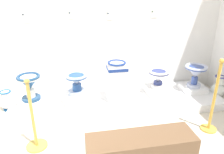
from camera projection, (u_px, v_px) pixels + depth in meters
name	position (u px, v px, depth m)	size (l,w,h in m)	color
wall_back	(112.00, 7.00, 3.69)	(4.29, 0.06, 3.21)	white
display_platform	(118.00, 102.00, 3.76)	(3.56, 1.02, 0.13)	white
plinth_block_leftmost	(32.00, 103.00, 3.46)	(0.34, 0.35, 0.13)	white
antique_toilet_leftmost	(29.00, 84.00, 3.33)	(0.35, 0.35, 0.40)	navy
plinth_block_slender_white	(78.00, 98.00, 3.55)	(0.39, 0.36, 0.17)	white
antique_toilet_slender_white	(77.00, 81.00, 3.43)	(0.36, 0.36, 0.35)	#A6B6D3
plinth_block_pale_glazed	(117.00, 91.00, 3.70)	(0.32, 0.33, 0.27)	white
antique_toilet_pale_glazed	(117.00, 72.00, 3.57)	(0.32, 0.30, 0.39)	white
plinth_block_squat_floral	(157.00, 90.00, 3.88)	(0.36, 0.39, 0.13)	white
antique_toilet_squat_floral	(158.00, 76.00, 3.78)	(0.37, 0.37, 0.32)	white
plinth_block_broad_patterned	(193.00, 89.00, 4.00)	(0.39, 0.38, 0.09)	white
antique_toilet_broad_patterned	(196.00, 72.00, 3.87)	(0.38, 0.38, 0.41)	silver
info_placard_first	(26.00, 18.00, 3.47)	(0.14, 0.01, 0.16)	white
info_placard_second	(72.00, 15.00, 3.58)	(0.13, 0.01, 0.12)	white
info_placard_third	(110.00, 16.00, 3.70)	(0.12, 0.01, 0.13)	white
info_placard_fourth	(154.00, 14.00, 3.84)	(0.12, 0.01, 0.13)	white
decorative_vase_corner	(7.00, 101.00, 3.59)	(0.22, 0.22, 0.34)	#165197
decorative_vase_spare	(218.00, 89.00, 3.96)	(0.24, 0.24, 0.44)	#343B8C
stanchion_post_near_left	(34.00, 129.00, 2.69)	(0.27, 0.27, 0.95)	gold
stanchion_post_near_right	(212.00, 108.00, 2.99)	(0.22, 0.22, 1.06)	gold
museum_bench	(141.00, 151.00, 2.41)	(1.20, 0.36, 0.40)	brown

